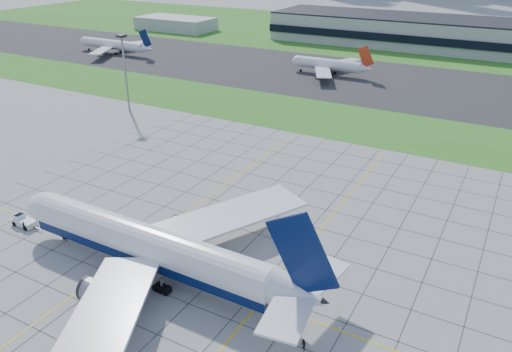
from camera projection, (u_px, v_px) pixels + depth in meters
The scene contains 13 objects.
ground at pixel (179, 264), 90.79m from camera, with size 1400.00×1400.00×0.00m, color gray.
grass_median at pixel (347, 122), 161.93m from camera, with size 700.00×35.00×0.04m, color #3E7621.
asphalt_taxiway at pixel (392, 83), 205.39m from camera, with size 700.00×75.00×0.04m, color #383838.
grass_far at pixel (442, 41), 292.35m from camera, with size 700.00×145.00×0.04m, color #3E7621.
apron_markings at pixel (214, 236), 99.37m from camera, with size 120.00×130.00×0.03m.
service_block at pixel (176, 24), 325.06m from camera, with size 50.00×25.00×8.00m, color #B7B7B2.
light_mast at pixel (124, 64), 165.86m from camera, with size 2.50×2.50×25.60m.
airliner at pixel (150, 246), 86.17m from camera, with size 64.67×65.56×20.36m.
pushback_tug at pixel (24, 221), 102.85m from camera, with size 7.80×2.79×2.17m.
crew_near at pixel (24, 226), 101.09m from camera, with size 0.70×0.46×1.93m, color black.
crew_far at pixel (303, 345), 71.44m from camera, with size 0.92×0.72×1.90m, color black.
distant_jet_0 at pixel (114, 45), 257.22m from camera, with size 45.68×42.66×14.08m.
distant_jet_1 at pixel (330, 65), 216.33m from camera, with size 34.62×42.66×14.08m.
Camera 1 is at (48.70, -58.91, 53.48)m, focal length 35.00 mm.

